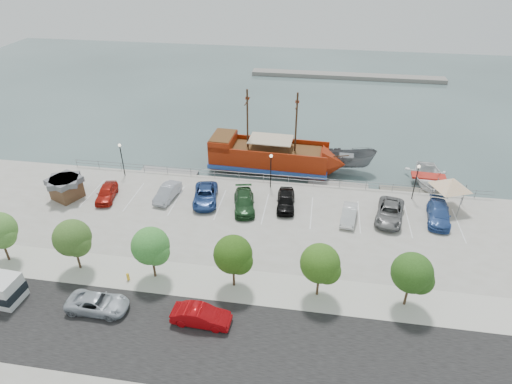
# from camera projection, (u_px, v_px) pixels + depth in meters

# --- Properties ---
(ground) EXTENTS (160.00, 160.00, 0.00)m
(ground) POSITION_uv_depth(u_px,v_px,m) (262.00, 227.00, 45.15)
(ground) COLOR #384948
(street) EXTENTS (100.00, 8.00, 0.04)m
(street) POSITION_uv_depth(u_px,v_px,m) (231.00, 344.00, 31.17)
(street) COLOR black
(street) RESTS_ON land_slab
(sidewalk) EXTENTS (100.00, 4.00, 0.05)m
(sidewalk) POSITION_uv_depth(u_px,v_px,m) (246.00, 286.00, 36.21)
(sidewalk) COLOR beige
(sidewalk) RESTS_ON land_slab
(seawall_railing) EXTENTS (50.00, 0.06, 1.00)m
(seawall_railing) POSITION_uv_depth(u_px,v_px,m) (272.00, 178.00, 50.90)
(seawall_railing) COLOR slate
(seawall_railing) RESTS_ON land_slab
(far_shore) EXTENTS (40.00, 3.00, 0.80)m
(far_shore) POSITION_uv_depth(u_px,v_px,m) (347.00, 76.00, 89.83)
(far_shore) COLOR gray
(far_shore) RESTS_ON ground
(pirate_ship) EXTENTS (17.66, 5.60, 11.06)m
(pirate_ship) POSITION_uv_depth(u_px,v_px,m) (279.00, 158.00, 54.60)
(pirate_ship) COLOR maroon
(pirate_ship) RESTS_ON ground
(patrol_boat) EXTENTS (7.52, 3.11, 2.87)m
(patrol_boat) POSITION_uv_depth(u_px,v_px,m) (346.00, 161.00, 54.81)
(patrol_boat) COLOR slate
(patrol_boat) RESTS_ON ground
(speedboat) EXTENTS (5.54, 7.50, 1.50)m
(speedboat) POSITION_uv_depth(u_px,v_px,m) (428.00, 179.00, 52.28)
(speedboat) COLOR white
(speedboat) RESTS_ON ground
(dock_west) EXTENTS (7.44, 2.31, 0.42)m
(dock_west) POSITION_uv_depth(u_px,v_px,m) (169.00, 173.00, 54.54)
(dock_west) COLOR gray
(dock_west) RESTS_ON ground
(dock_mid) EXTENTS (7.27, 2.24, 0.41)m
(dock_mid) POSITION_uv_depth(u_px,v_px,m) (338.00, 187.00, 51.72)
(dock_mid) COLOR gray
(dock_mid) RESTS_ON ground
(dock_east) EXTENTS (6.93, 2.03, 0.40)m
(dock_east) POSITION_uv_depth(u_px,v_px,m) (410.00, 193.00, 50.61)
(dock_east) COLOR #6A6659
(dock_east) RESTS_ON ground
(shed) EXTENTS (3.99, 3.99, 2.49)m
(shed) POSITION_uv_depth(u_px,v_px,m) (66.00, 187.00, 47.50)
(shed) COLOR brown
(shed) RESTS_ON land_slab
(canopy_tent) EXTENTS (6.14, 6.14, 3.91)m
(canopy_tent) POSITION_uv_depth(u_px,v_px,m) (452.00, 180.00, 44.84)
(canopy_tent) COLOR slate
(canopy_tent) RESTS_ON land_slab
(street_van) EXTENTS (4.90, 2.26, 1.36)m
(street_van) POSITION_uv_depth(u_px,v_px,m) (98.00, 303.00, 33.67)
(street_van) COLOR #ABB3BC
(street_van) RESTS_ON street
(street_sedan) EXTENTS (4.63, 1.76, 1.51)m
(street_sedan) POSITION_uv_depth(u_px,v_px,m) (201.00, 316.00, 32.50)
(street_sedan) COLOR #A3070B
(street_sedan) RESTS_ON street
(fire_hydrant) EXTENTS (0.26, 0.26, 0.75)m
(fire_hydrant) POSITION_uv_depth(u_px,v_px,m) (128.00, 276.00, 36.67)
(fire_hydrant) COLOR gold
(fire_hydrant) RESTS_ON sidewalk
(lamp_post_left) EXTENTS (0.36, 0.36, 4.28)m
(lamp_post_left) POSITION_uv_depth(u_px,v_px,m) (121.00, 154.00, 50.92)
(lamp_post_left) COLOR black
(lamp_post_left) RESTS_ON land_slab
(lamp_post_mid) EXTENTS (0.36, 0.36, 4.28)m
(lamp_post_mid) POSITION_uv_depth(u_px,v_px,m) (271.00, 165.00, 48.54)
(lamp_post_mid) COLOR black
(lamp_post_mid) RESTS_ON land_slab
(lamp_post_right) EXTENTS (0.36, 0.36, 4.28)m
(lamp_post_right) POSITION_uv_depth(u_px,v_px,m) (417.00, 176.00, 46.42)
(lamp_post_right) COLOR black
(lamp_post_right) RESTS_ON land_slab
(tree_b) EXTENTS (3.30, 3.20, 5.00)m
(tree_b) POSITION_uv_depth(u_px,v_px,m) (74.00, 239.00, 36.39)
(tree_b) COLOR #473321
(tree_b) RESTS_ON sidewalk
(tree_c) EXTENTS (3.30, 3.20, 5.00)m
(tree_c) POSITION_uv_depth(u_px,v_px,m) (152.00, 247.00, 35.46)
(tree_c) COLOR #473321
(tree_c) RESTS_ON sidewalk
(tree_d) EXTENTS (3.30, 3.20, 5.00)m
(tree_d) POSITION_uv_depth(u_px,v_px,m) (235.00, 256.00, 34.54)
(tree_d) COLOR #473321
(tree_d) RESTS_ON sidewalk
(tree_e) EXTENTS (3.30, 3.20, 5.00)m
(tree_e) POSITION_uv_depth(u_px,v_px,m) (322.00, 265.00, 33.61)
(tree_e) COLOR #473321
(tree_e) RESTS_ON sidewalk
(tree_f) EXTENTS (3.30, 3.20, 5.00)m
(tree_f) POSITION_uv_depth(u_px,v_px,m) (414.00, 275.00, 32.69)
(tree_f) COLOR #473321
(tree_f) RESTS_ON sidewalk
(parked_car_a) EXTENTS (2.60, 4.71, 1.52)m
(parked_car_a) POSITION_uv_depth(u_px,v_px,m) (107.00, 193.00, 47.62)
(parked_car_a) COLOR #A6180E
(parked_car_a) RESTS_ON land_slab
(parked_car_b) EXTENTS (2.15, 4.66, 1.48)m
(parked_car_b) POSITION_uv_depth(u_px,v_px,m) (167.00, 193.00, 47.68)
(parked_car_b) COLOR #A1A4B0
(parked_car_b) RESTS_ON land_slab
(parked_car_c) EXTENTS (3.49, 5.86, 1.52)m
(parked_car_c) POSITION_uv_depth(u_px,v_px,m) (205.00, 195.00, 47.13)
(parked_car_c) COLOR navy
(parked_car_c) RESTS_ON land_slab
(parked_car_d) EXTENTS (3.24, 5.68, 1.55)m
(parked_car_d) POSITION_uv_depth(u_px,v_px,m) (244.00, 202.00, 45.96)
(parked_car_d) COLOR #193B1C
(parked_car_d) RESTS_ON land_slab
(parked_car_e) EXTENTS (2.24, 4.90, 1.63)m
(parked_car_e) POSITION_uv_depth(u_px,v_px,m) (286.00, 200.00, 46.18)
(parked_car_e) COLOR black
(parked_car_e) RESTS_ON land_slab
(parked_car_f) EXTENTS (1.98, 4.30, 1.37)m
(parked_car_f) POSITION_uv_depth(u_px,v_px,m) (349.00, 214.00, 44.13)
(parked_car_f) COLOR white
(parked_car_f) RESTS_ON land_slab
(parked_car_g) EXTENTS (3.67, 6.07, 1.58)m
(parked_car_g) POSITION_uv_depth(u_px,v_px,m) (390.00, 212.00, 44.26)
(parked_car_g) COLOR slate
(parked_car_g) RESTS_ON land_slab
(parked_car_h) EXTENTS (2.88, 5.59, 1.55)m
(parked_car_h) POSITION_uv_depth(u_px,v_px,m) (439.00, 214.00, 44.05)
(parked_car_h) COLOR #2E4F91
(parked_car_h) RESTS_ON land_slab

